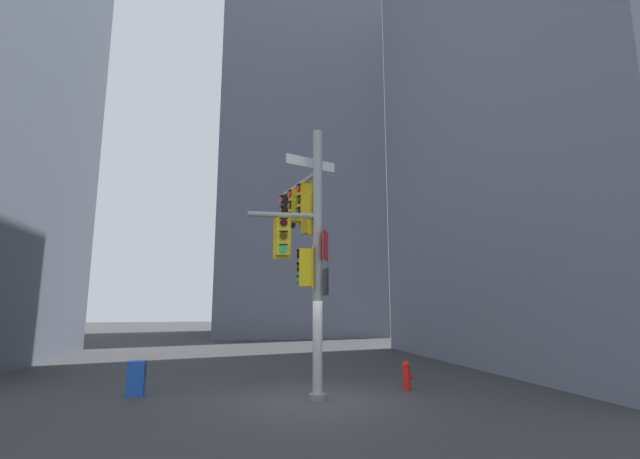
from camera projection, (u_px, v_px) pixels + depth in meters
ground at (317, 400)px, 11.23m from camera, size 120.00×120.00×0.00m
building_tower_right at (606, 47)px, 21.38m from camera, size 16.48×16.48×29.52m
building_mid_block at (294, 63)px, 42.43m from camera, size 13.16×13.16×50.87m
signal_pole_assembly at (304, 235)px, 12.46m from camera, size 2.53×3.07×7.24m
fire_hydrant at (407, 375)px, 12.65m from camera, size 0.33×0.23×0.82m
newspaper_box at (136, 378)px, 11.87m from camera, size 0.45×0.36×0.91m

